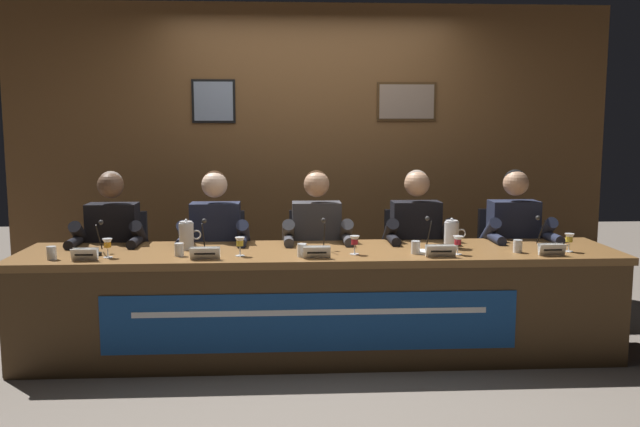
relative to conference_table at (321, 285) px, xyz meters
name	(u,v)px	position (x,y,z in m)	size (l,w,h in m)	color
ground_plane	(320,353)	(0.00, 0.12, -0.51)	(12.00, 12.00, 0.00)	#70665B
wall_back_panelled	(311,155)	(0.00, 1.59, 0.79)	(5.24, 0.14, 2.60)	brown
conference_table	(321,285)	(0.00, 0.00, 0.00)	(4.04, 0.80, 0.73)	brown
chair_far_left	(119,274)	(-1.49, 0.70, -0.06)	(0.44, 0.45, 0.91)	black
panelist_far_left	(111,243)	(-1.49, 0.50, 0.21)	(0.51, 0.48, 1.24)	black
nameplate_far_left	(85,254)	(-1.49, -0.16, 0.26)	(0.16, 0.06, 0.08)	white
juice_glass_far_left	(107,244)	(-1.37, -0.07, 0.30)	(0.06, 0.06, 0.12)	white
water_cup_far_left	(52,254)	(-1.71, -0.12, 0.26)	(0.06, 0.06, 0.08)	silver
microphone_far_left	(98,243)	(-1.46, 0.05, 0.29)	(0.06, 0.17, 0.22)	black
chair_left	(218,273)	(-0.75, 0.70, -0.06)	(0.44, 0.45, 0.91)	black
panelist_left	(215,242)	(-0.75, 0.50, 0.21)	(0.51, 0.48, 1.24)	black
nameplate_left	(205,253)	(-0.74, -0.17, 0.26)	(0.19, 0.06, 0.08)	white
juice_glass_left	(240,243)	(-0.53, -0.06, 0.30)	(0.06, 0.06, 0.12)	white
water_cup_left	(179,250)	(-0.92, -0.05, 0.26)	(0.06, 0.06, 0.08)	silver
microphone_left	(203,241)	(-0.78, 0.07, 0.29)	(0.06, 0.17, 0.22)	black
chair_center	(316,272)	(0.00, 0.70, -0.06)	(0.44, 0.45, 0.91)	black
panelist_center	(317,241)	(0.00, 0.50, 0.21)	(0.51, 0.48, 1.24)	black
nameplate_center	(317,252)	(-0.03, -0.17, 0.26)	(0.17, 0.06, 0.08)	white
juice_glass_center	(355,241)	(0.22, -0.05, 0.30)	(0.06, 0.06, 0.12)	white
water_cup_center	(302,251)	(-0.13, -0.11, 0.26)	(0.06, 0.06, 0.08)	silver
microphone_center	(324,241)	(0.03, 0.06, 0.29)	(0.06, 0.17, 0.22)	black
chair_right	(412,271)	(0.75, 0.70, -0.06)	(0.44, 0.45, 0.91)	black
panelist_right	(418,240)	(0.75, 0.50, 0.21)	(0.51, 0.48, 1.24)	black
nameplate_right	(441,251)	(0.76, -0.17, 0.26)	(0.19, 0.06, 0.08)	white
juice_glass_right	(458,242)	(0.89, -0.10, 0.30)	(0.06, 0.06, 0.12)	white
water_cup_right	(416,248)	(0.62, -0.05, 0.26)	(0.06, 0.06, 0.08)	silver
microphone_right	(430,238)	(0.75, 0.10, 0.29)	(0.06, 0.17, 0.22)	black
chair_far_right	(506,270)	(1.50, 0.70, -0.06)	(0.44, 0.45, 0.91)	black
panelist_far_right	(517,239)	(1.50, 0.50, 0.21)	(0.51, 0.48, 1.24)	black
nameplate_far_right	(552,250)	(1.50, -0.16, 0.26)	(0.17, 0.06, 0.08)	white
juice_glass_far_right	(569,239)	(1.66, -0.04, 0.30)	(0.06, 0.06, 0.12)	white
water_cup_far_right	(518,247)	(1.31, -0.05, 0.26)	(0.06, 0.06, 0.08)	silver
microphone_far_right	(542,238)	(1.53, 0.09, 0.29)	(0.06, 0.17, 0.22)	black
water_pitcher_left_side	(187,235)	(-0.91, 0.20, 0.31)	(0.15, 0.10, 0.21)	silver
water_pitcher_right_side	(452,234)	(0.91, 0.14, 0.31)	(0.15, 0.10, 0.21)	silver
document_stack_right	(430,252)	(0.73, -0.03, 0.22)	(0.24, 0.20, 0.01)	white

